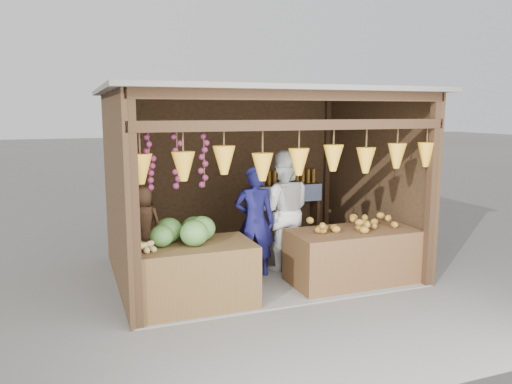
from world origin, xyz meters
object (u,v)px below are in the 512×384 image
Objects in this scene: counter_right at (352,256)px; woman_standing at (283,211)px; counter_left at (192,276)px; vendor_seated at (144,223)px; man_standing at (255,222)px.

woman_standing reaches higher than counter_right.
vendor_seated is at bearing 110.45° from counter_left.
counter_left is 1.94m from woman_standing.
counter_left is 0.83× the size of woman_standing.
counter_left is 1.42× the size of vendor_seated.
vendor_seated is (-0.41, 1.10, 0.44)m from counter_left.
vendor_seated is at bearing 15.41° from woman_standing.
counter_right is 1.68× the size of vendor_seated.
man_standing is at bearing 146.81° from counter_right.
man_standing is (-1.16, 0.76, 0.42)m from counter_right.
woman_standing is (0.50, 0.13, 0.10)m from man_standing.
counter_left is 0.93× the size of man_standing.
man_standing is at bearing 34.12° from woman_standing.
counter_right is 1.23m from woman_standing.
counter_left is 0.85× the size of counter_right.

